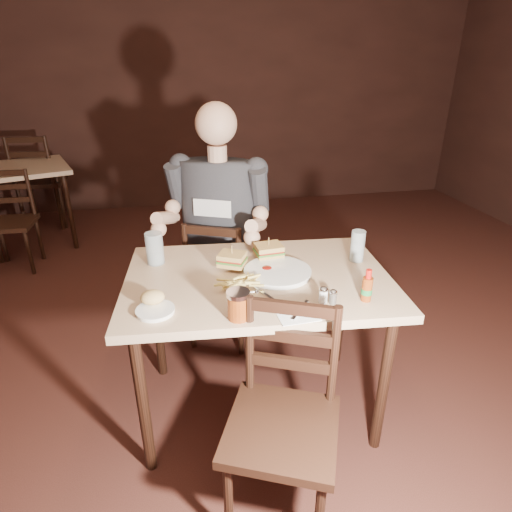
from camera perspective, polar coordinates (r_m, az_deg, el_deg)
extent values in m
plane|color=black|center=(2.52, 6.14, -17.09)|extent=(7.00, 7.00, 0.00)
plane|color=#3C211A|center=(5.32, -4.86, 21.77)|extent=(6.00, 0.00, 6.00)
cube|color=tan|center=(1.97, 0.28, -3.25)|extent=(1.26, 0.89, 0.04)
cylinder|color=black|center=(1.94, -14.83, -18.60)|extent=(0.05, 0.05, 0.73)
cylinder|color=black|center=(2.45, -13.03, -8.27)|extent=(0.05, 0.05, 0.73)
cylinder|color=black|center=(2.05, 16.65, -16.09)|extent=(0.05, 0.05, 0.73)
cylinder|color=black|center=(2.54, 11.24, -6.83)|extent=(0.05, 0.05, 0.73)
cube|color=tan|center=(4.59, -28.96, 10.15)|extent=(1.02, 1.02, 0.04)
cylinder|color=black|center=(4.40, -23.56, 5.38)|extent=(0.04, 0.04, 0.73)
cylinder|color=black|center=(5.01, -24.69, 7.38)|extent=(0.04, 0.04, 0.73)
cylinder|color=white|center=(1.97, 2.88, -2.23)|extent=(0.33, 0.33, 0.02)
ellipsoid|color=maroon|center=(1.98, 1.47, -1.59)|extent=(0.05, 0.05, 0.01)
cylinder|color=silver|center=(2.11, -13.36, 0.99)|extent=(0.09, 0.09, 0.15)
cylinder|color=silver|center=(2.14, 13.38, 1.31)|extent=(0.07, 0.07, 0.15)
cube|color=white|center=(1.69, 5.40, -7.63)|extent=(0.16, 0.15, 0.00)
cube|color=silver|center=(1.78, 1.81, -5.49)|extent=(0.10, 0.21, 0.01)
cube|color=silver|center=(1.71, 5.92, -7.13)|extent=(0.11, 0.13, 0.00)
cylinder|color=white|center=(1.73, -13.27, -7.21)|extent=(0.16, 0.16, 0.01)
ellipsoid|color=#D9B26C|center=(1.76, -13.64, -5.36)|extent=(0.10, 0.09, 0.06)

